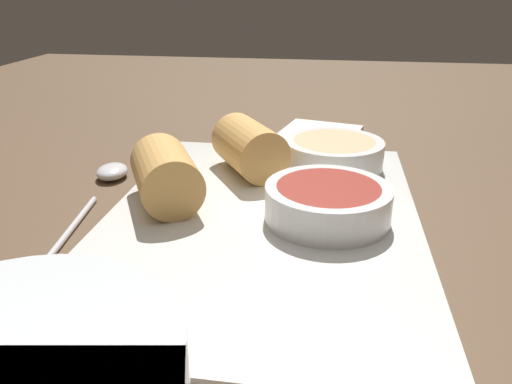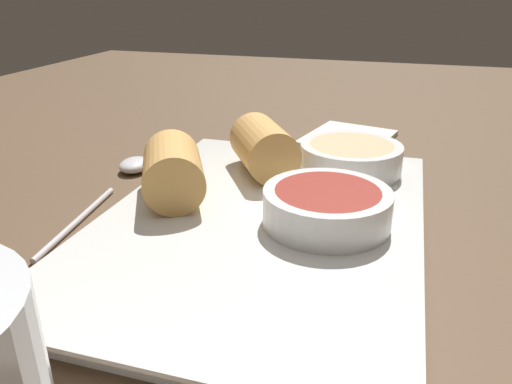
# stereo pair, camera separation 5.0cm
# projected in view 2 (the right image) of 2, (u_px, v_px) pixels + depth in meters

# --- Properties ---
(table_surface) EXTENTS (1.80, 1.40, 0.02)m
(table_surface) POSITION_uv_depth(u_px,v_px,m) (266.00, 237.00, 0.41)
(table_surface) COLOR brown
(table_surface) RESTS_ON ground
(serving_plate) EXTENTS (0.35, 0.24, 0.01)m
(serving_plate) POSITION_uv_depth(u_px,v_px,m) (256.00, 223.00, 0.39)
(serving_plate) COLOR silver
(serving_plate) RESTS_ON table_surface
(roll_front_left) EXTENTS (0.09, 0.08, 0.05)m
(roll_front_left) POSITION_uv_depth(u_px,v_px,m) (262.00, 146.00, 0.47)
(roll_front_left) COLOR #DBA356
(roll_front_left) RESTS_ON serving_plate
(roll_front_right) EXTENTS (0.09, 0.08, 0.05)m
(roll_front_right) POSITION_uv_depth(u_px,v_px,m) (171.00, 170.00, 0.41)
(roll_front_right) COLOR #DBA356
(roll_front_right) RESTS_ON serving_plate
(dipping_bowl_near) EXTENTS (0.10, 0.10, 0.03)m
(dipping_bowl_near) POSITION_uv_depth(u_px,v_px,m) (327.00, 206.00, 0.37)
(dipping_bowl_near) COLOR white
(dipping_bowl_near) RESTS_ON serving_plate
(dipping_bowl_far) EXTENTS (0.10, 0.10, 0.03)m
(dipping_bowl_far) POSITION_uv_depth(u_px,v_px,m) (351.00, 157.00, 0.47)
(dipping_bowl_far) COLOR white
(dipping_bowl_far) RESTS_ON serving_plate
(spoon) EXTENTS (0.21, 0.04, 0.01)m
(spoon) POSITION_uv_depth(u_px,v_px,m) (127.00, 173.00, 0.50)
(spoon) COLOR silver
(spoon) RESTS_ON table_surface
(napkin) EXTENTS (0.13, 0.12, 0.01)m
(napkin) POSITION_uv_depth(u_px,v_px,m) (348.00, 138.00, 0.61)
(napkin) COLOR silver
(napkin) RESTS_ON table_surface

